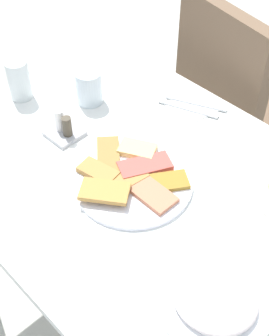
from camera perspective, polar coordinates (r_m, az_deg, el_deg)
name	(u,v)px	position (r m, az deg, el deg)	size (l,w,h in m)	color
ground_plane	(135,309)	(1.81, 0.08, -16.48)	(6.00, 6.00, 0.00)	#BCB9AE
dining_table	(135,193)	(1.28, 0.10, -3.06)	(1.08, 0.80, 0.72)	white
dining_chair	(237,103)	(1.79, 12.10, 7.63)	(0.49, 0.49, 0.92)	brown
pide_platter	(132,178)	(1.19, -0.34, -1.20)	(0.32, 0.30, 0.04)	white
salad_plate_rice	(215,298)	(1.00, 9.56, -15.11)	(0.24, 0.24, 0.04)	white
soda_can	(19,80)	(1.46, -13.65, 10.20)	(0.07, 0.07, 0.12)	silver
drinking_glass	(89,87)	(1.42, -5.46, 9.60)	(0.08, 0.08, 0.10)	silver
paper_napkin	(192,107)	(1.43, 6.89, 7.27)	(0.12, 0.12, 0.00)	white
fork	(188,108)	(1.42, 6.42, 7.10)	(0.18, 0.02, 0.01)	silver
spoon	(196,103)	(1.44, 7.38, 7.70)	(0.19, 0.01, 0.01)	silver
condiment_caddy	(64,129)	(1.32, -8.43, 4.68)	(0.09, 0.09, 0.08)	#B2B2B7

